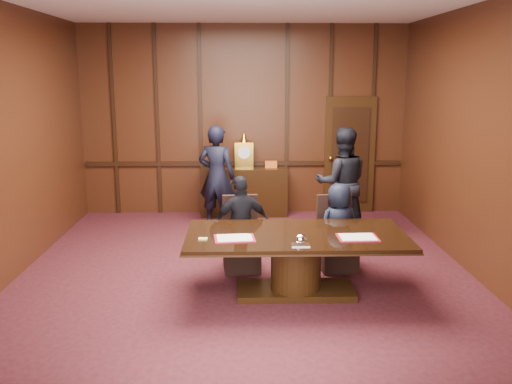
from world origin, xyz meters
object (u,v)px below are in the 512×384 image
signatory_right (339,227)px  signatory_left (242,224)px  sideboard (244,190)px  conference_table (296,254)px  witness_right (342,183)px  witness_left (217,176)px

signatory_right → signatory_left: bearing=-18.1°
sideboard → signatory_right: (1.25, -2.96, 0.11)m
conference_table → signatory_right: signatory_right is taller
sideboard → witness_right: 2.14m
sideboard → conference_table: (0.60, -3.76, 0.02)m
sideboard → witness_right: (1.57, -1.40, 0.40)m
signatory_left → witness_right: witness_right is taller
signatory_right → witness_left: 2.81m
sideboard → signatory_right: 3.22m
conference_table → witness_right: bearing=67.7°
sideboard → conference_table: sideboard is taller
witness_right → sideboard: bearing=-41.4°
sideboard → witness_right: size_ratio=0.90×
sideboard → witness_left: size_ratio=0.90×
conference_table → witness_left: (-1.08, 3.01, 0.37)m
witness_left → witness_right: bearing=179.4°
sideboard → conference_table: size_ratio=0.61×
sideboard → signatory_right: sideboard is taller
signatory_left → witness_right: (1.62, 1.56, 0.24)m
signatory_right → witness_left: size_ratio=0.68×
witness_left → signatory_right: bearing=145.0°
signatory_right → witness_right: bearing=-119.6°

